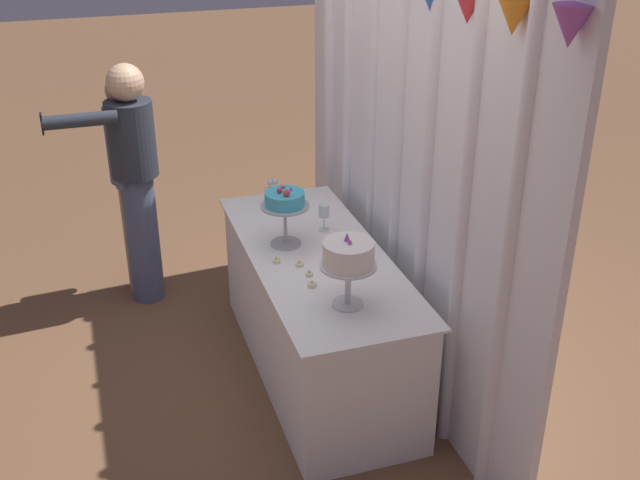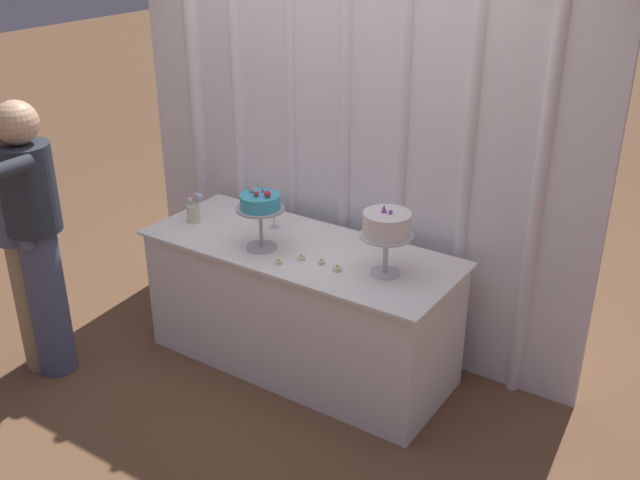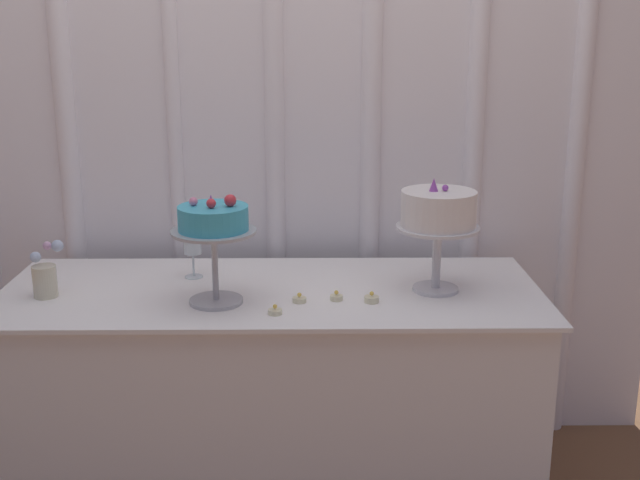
# 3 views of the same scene
# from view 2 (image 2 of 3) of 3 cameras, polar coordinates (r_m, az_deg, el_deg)

# --- Properties ---
(ground_plane) EXTENTS (24.00, 24.00, 0.00)m
(ground_plane) POSITION_cam_2_polar(r_m,az_deg,el_deg) (4.48, -2.19, -9.99)
(ground_plane) COLOR brown
(draped_curtain) EXTENTS (3.02, 0.15, 2.54)m
(draped_curtain) POSITION_cam_2_polar(r_m,az_deg,el_deg) (4.34, 1.79, 8.38)
(draped_curtain) COLOR white
(draped_curtain) RESTS_ON ground_plane
(cake_table) EXTENTS (1.83, 0.73, 0.78)m
(cake_table) POSITION_cam_2_polar(r_m,az_deg,el_deg) (4.33, -1.50, -5.15)
(cake_table) COLOR white
(cake_table) RESTS_ON ground_plane
(cake_display_nearleft) EXTENTS (0.27, 0.27, 0.36)m
(cake_display_nearleft) POSITION_cam_2_polar(r_m,az_deg,el_deg) (4.05, -4.64, 2.64)
(cake_display_nearleft) COLOR #B2B2B7
(cake_display_nearleft) RESTS_ON cake_table
(cake_display_nearright) EXTENTS (0.28, 0.28, 0.39)m
(cake_display_nearright) POSITION_cam_2_polar(r_m,az_deg,el_deg) (3.76, 5.18, 1.01)
(cake_display_nearright) COLOR silver
(cake_display_nearright) RESTS_ON cake_table
(wine_glass) EXTENTS (0.06, 0.06, 0.16)m
(wine_glass) POSITION_cam_2_polar(r_m,az_deg,el_deg) (4.35, -3.59, 2.40)
(wine_glass) COLOR silver
(wine_glass) RESTS_ON cake_table
(flower_vase) EXTENTS (0.11, 0.08, 0.19)m
(flower_vase) POSITION_cam_2_polar(r_m,az_deg,el_deg) (4.51, -9.74, 2.22)
(flower_vase) COLOR beige
(flower_vase) RESTS_ON cake_table
(tealight_far_left) EXTENTS (0.04, 0.04, 0.03)m
(tealight_far_left) POSITION_cam_2_polar(r_m,az_deg,el_deg) (3.96, -3.25, -1.72)
(tealight_far_left) COLOR beige
(tealight_far_left) RESTS_ON cake_table
(tealight_near_left) EXTENTS (0.05, 0.05, 0.03)m
(tealight_near_left) POSITION_cam_2_polar(r_m,az_deg,el_deg) (4.00, -1.46, -1.40)
(tealight_near_left) COLOR beige
(tealight_near_left) RESTS_ON cake_table
(tealight_near_right) EXTENTS (0.04, 0.04, 0.03)m
(tealight_near_right) POSITION_cam_2_polar(r_m,az_deg,el_deg) (3.95, 0.11, -1.73)
(tealight_near_right) COLOR beige
(tealight_near_right) RESTS_ON cake_table
(tealight_far_right) EXTENTS (0.05, 0.05, 0.04)m
(tealight_far_right) POSITION_cam_2_polar(r_m,az_deg,el_deg) (3.88, 1.33, -2.25)
(tealight_far_right) COLOR beige
(tealight_far_right) RESTS_ON cake_table
(guest_girl_blue_dress) EXTENTS (0.43, 0.71, 1.63)m
(guest_girl_blue_dress) POSITION_cam_2_polar(r_m,az_deg,el_deg) (4.32, -21.23, 0.85)
(guest_girl_blue_dress) COLOR #4C5675
(guest_girl_blue_dress) RESTS_ON ground_plane
(guest_man_pink_jacket) EXTENTS (0.42, 0.37, 1.54)m
(guest_man_pink_jacket) POSITION_cam_2_polar(r_m,az_deg,el_deg) (4.43, -22.12, 0.48)
(guest_man_pink_jacket) COLOR #9E8966
(guest_man_pink_jacket) RESTS_ON ground_plane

